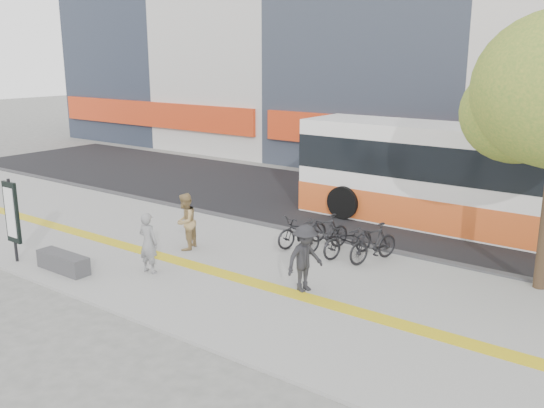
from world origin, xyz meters
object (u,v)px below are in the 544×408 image
Objects in this scene: bench at (63,262)px; pedestrian_dark at (305,258)px; signboard at (12,214)px; bus at (485,184)px; seated_woman at (148,243)px; pedestrian_tan at (185,222)px.

pedestrian_dark is at bearing 24.37° from bench.
signboard is 13.38m from bus.
bus is (7.28, 9.70, 1.24)m from bench.
bus is at bearing 48.42° from signboard.
bus is 7.43m from pedestrian_dark.
signboard is at bearing 125.92° from pedestrian_dark.
pedestrian_dark is (7.13, 2.81, -0.51)m from signboard.
bus reaches higher than seated_woman.
bus is 7.50× the size of pedestrian_tan.
seated_woman is 3.96m from pedestrian_dark.
bus reaches higher than bench.
signboard is 0.19× the size of bus.
signboard is 1.41× the size of pedestrian_dark.
bench is 1.05× the size of seated_woman.
bus is at bearing 53.13° from bench.
bench is 1.94m from signboard.
bench is 6.10m from pedestrian_dark.
seated_woman is (3.39, 1.52, -0.53)m from signboard.
signboard is 3.75m from seated_woman.
bus reaches higher than signboard.
bench is 2.23m from seated_woman.
pedestrian_tan reaches higher than pedestrian_dark.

